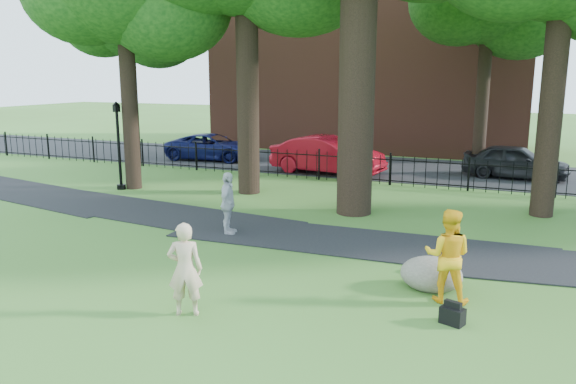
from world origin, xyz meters
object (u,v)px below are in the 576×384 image
at_px(man, 448,256).
at_px(red_sedan, 327,155).
at_px(woman, 185,269).
at_px(lamppost, 119,147).
at_px(boulder, 431,272).

height_order(man, red_sedan, man).
xyz_separation_m(woman, lamppost, (-8.67, 8.76, 0.77)).
distance_m(boulder, red_sedan, 13.72).
relative_size(lamppost, red_sedan, 0.67).
bearing_deg(lamppost, man, -7.60).
height_order(woman, man, man).
distance_m(man, lamppost, 14.43).
bearing_deg(man, red_sedan, -64.37).
relative_size(man, boulder, 1.46).
bearing_deg(lamppost, woman, -27.24).
xyz_separation_m(lamppost, red_sedan, (6.16, 6.37, -0.82)).
relative_size(boulder, lamppost, 0.38).
bearing_deg(man, boulder, -57.75).
xyz_separation_m(woman, man, (4.32, 2.52, 0.05)).
distance_m(woman, man, 5.00).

